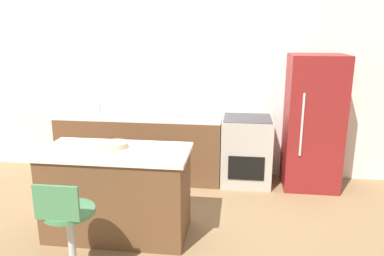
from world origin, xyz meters
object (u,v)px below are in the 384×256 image
(kettle, at_px, (96,107))
(mixing_bowl, at_px, (173,111))
(refrigerator, at_px, (313,123))
(stool_chair, at_px, (69,230))
(oven_range, at_px, (246,150))

(kettle, xyz_separation_m, mixing_bowl, (1.10, -0.00, -0.03))
(refrigerator, height_order, stool_chair, refrigerator)
(refrigerator, bearing_deg, kettle, 179.01)
(oven_range, xyz_separation_m, stool_chair, (-1.46, -2.27, 0.00))
(refrigerator, distance_m, kettle, 2.94)
(stool_chair, bearing_deg, refrigerator, 44.57)
(oven_range, bearing_deg, stool_chair, -122.75)
(oven_range, bearing_deg, mixing_bowl, 177.35)
(oven_range, height_order, refrigerator, refrigerator)
(refrigerator, relative_size, stool_chair, 1.91)
(stool_chair, distance_m, kettle, 2.46)
(stool_chair, distance_m, mixing_bowl, 2.41)
(refrigerator, xyz_separation_m, stool_chair, (-2.30, -2.27, -0.41))
(oven_range, distance_m, kettle, 2.17)
(oven_range, xyz_separation_m, refrigerator, (0.84, -0.00, 0.42))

